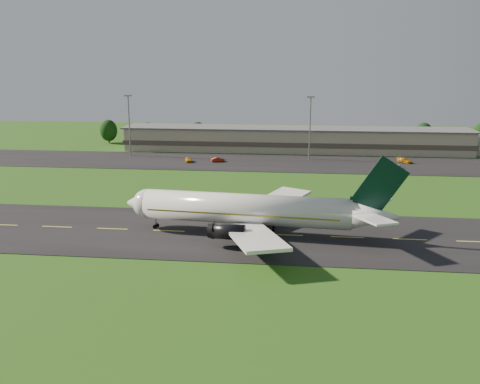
# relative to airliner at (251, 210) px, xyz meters

# --- Properties ---
(ground) EXTENTS (360.00, 360.00, 0.00)m
(ground) POSITION_rel_airliner_xyz_m (6.60, 0.08, -4.66)
(ground) COLOR #1F4A12
(ground) RESTS_ON ground
(taxiway) EXTENTS (220.00, 30.00, 0.10)m
(taxiway) POSITION_rel_airliner_xyz_m (6.60, 0.08, -4.61)
(taxiway) COLOR black
(taxiway) RESTS_ON ground
(apron) EXTENTS (260.00, 30.00, 0.10)m
(apron) POSITION_rel_airliner_xyz_m (6.60, 72.08, -4.61)
(apron) COLOR black
(apron) RESTS_ON ground
(airliner) EXTENTS (51.27, 42.02, 15.57)m
(airliner) POSITION_rel_airliner_xyz_m (0.00, 0.00, 0.00)
(airliner) COLOR white
(airliner) RESTS_ON ground
(terminal) EXTENTS (145.00, 16.00, 8.40)m
(terminal) POSITION_rel_airliner_xyz_m (13.00, 96.26, -0.67)
(terminal) COLOR tan
(terminal) RESTS_ON ground
(light_mast_west) EXTENTS (2.40, 1.20, 20.35)m
(light_mast_west) POSITION_rel_airliner_xyz_m (-48.40, 80.08, 8.08)
(light_mast_west) COLOR gray
(light_mast_west) RESTS_ON ground
(light_mast_centre) EXTENTS (2.40, 1.20, 20.35)m
(light_mast_centre) POSITION_rel_airliner_xyz_m (11.60, 80.08, 8.08)
(light_mast_centre) COLOR gray
(light_mast_centre) RESTS_ON ground
(tree_line) EXTENTS (191.05, 8.96, 10.30)m
(tree_line) POSITION_rel_airliner_xyz_m (42.43, 106.33, 0.39)
(tree_line) COLOR black
(tree_line) RESTS_ON ground
(service_vehicle_a) EXTENTS (3.05, 4.76, 1.51)m
(service_vehicle_a) POSITION_rel_airliner_xyz_m (-26.47, 70.31, -3.81)
(service_vehicle_a) COLOR orange
(service_vehicle_a) RESTS_ON apron
(service_vehicle_b) EXTENTS (4.52, 2.92, 1.41)m
(service_vehicle_b) POSITION_rel_airliner_xyz_m (-17.20, 71.47, -3.86)
(service_vehicle_b) COLOR #A0200A
(service_vehicle_b) RESTS_ON apron
(service_vehicle_c) EXTENTS (5.01, 5.10, 1.36)m
(service_vehicle_c) POSITION_rel_airliner_xyz_m (36.34, 66.53, -3.88)
(service_vehicle_c) COLOR silver
(service_vehicle_c) RESTS_ON apron
(service_vehicle_d) EXTENTS (4.76, 5.29, 1.48)m
(service_vehicle_d) POSITION_rel_airliner_xyz_m (41.38, 76.80, -3.82)
(service_vehicle_d) COLOR orange
(service_vehicle_d) RESTS_ON apron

